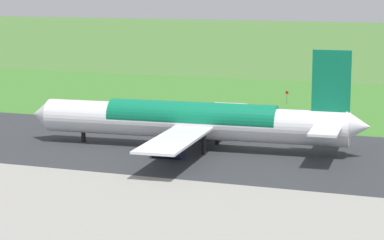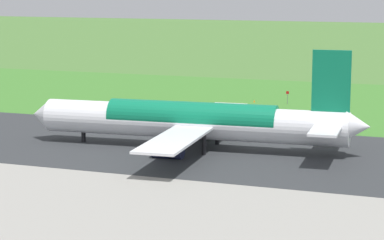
# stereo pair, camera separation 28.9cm
# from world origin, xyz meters

# --- Properties ---
(ground_plane) EXTENTS (800.00, 800.00, 0.00)m
(ground_plane) POSITION_xyz_m (0.00, 0.00, 0.00)
(ground_plane) COLOR #477233
(runway_asphalt) EXTENTS (600.00, 38.13, 0.06)m
(runway_asphalt) POSITION_xyz_m (0.00, 0.00, 0.03)
(runway_asphalt) COLOR #2D3033
(runway_asphalt) RESTS_ON ground
(grass_verge_foreground) EXTENTS (600.00, 80.00, 0.04)m
(grass_verge_foreground) POSITION_xyz_m (0.00, -48.26, 0.02)
(grass_verge_foreground) COLOR #3C782B
(grass_verge_foreground) RESTS_ON ground
(airliner_main) EXTENTS (54.15, 44.31, 15.88)m
(airliner_main) POSITION_xyz_m (7.57, -0.03, 4.35)
(airliner_main) COLOR white
(airliner_main) RESTS_ON ground
(no_stopping_sign) EXTENTS (0.60, 0.10, 2.83)m
(no_stopping_sign) POSITION_xyz_m (4.54, -48.99, 1.67)
(no_stopping_sign) COLOR slate
(no_stopping_sign) RESTS_ON ground
(traffic_cone_orange) EXTENTS (0.40, 0.40, 0.55)m
(traffic_cone_orange) POSITION_xyz_m (11.90, -49.41, 0.28)
(traffic_cone_orange) COLOR orange
(traffic_cone_orange) RESTS_ON ground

